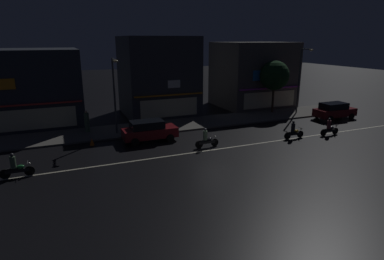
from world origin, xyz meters
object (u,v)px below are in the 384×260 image
Objects in this scene: pedestrian_on_sidewalk at (87,122)px; parked_car_trailing at (149,130)px; streetlamp_mid at (301,75)px; motorcycle_trailing_far at (294,131)px; motorcycle_following at (16,167)px; streetlamp_west at (115,89)px; motorcycle_opposite_lane at (206,139)px; motorcycle_lead at (329,128)px; parked_car_near_kerb at (334,110)px; traffic_cone at (92,142)px.

parked_car_trailing is at bearing 110.43° from pedestrian_on_sidewalk.
motorcycle_trailing_far is at bearing -132.18° from streetlamp_mid.
motorcycle_trailing_far is at bearing 6.20° from motorcycle_following.
streetlamp_west reaches higher than motorcycle_opposite_lane.
motorcycle_lead is 3.45m from motorcycle_trailing_far.
streetlamp_west is 1.47× the size of parked_car_near_kerb.
motorcycle_opposite_lane is (3.53, -3.25, -0.24)m from parked_car_trailing.
streetlamp_mid is 15.58m from motorcycle_opposite_lane.
motorcycle_following is 1.00× the size of motorcycle_trailing_far.
streetlamp_mid is at bearing 29.47° from motorcycle_opposite_lane.
streetlamp_mid is 1.60× the size of parked_car_trailing.
streetlamp_west reaches higher than motorcycle_following.
streetlamp_west is at bearing 40.89° from traffic_cone.
motorcycle_following is at bearing 33.65° from pedestrian_on_sidewalk.
parked_car_near_kerb reaches higher than traffic_cone.
motorcycle_trailing_far is at bearing 25.22° from parked_car_near_kerb.
motorcycle_trailing_far is at bearing -0.32° from motorcycle_opposite_lane.
parked_car_near_kerb reaches higher than motorcycle_lead.
pedestrian_on_sidewalk is at bearing -30.37° from motorcycle_trailing_far.
parked_car_trailing is at bearing -24.41° from motorcycle_lead.
motorcycle_opposite_lane is (5.61, -5.85, -3.28)m from streetlamp_west.
parked_car_near_kerb is at bearing 179.87° from parked_car_trailing.
traffic_cone is (-21.75, -2.34, -3.94)m from streetlamp_mid.
motorcycle_lead is 11.03m from motorcycle_opposite_lane.
parked_car_near_kerb is 16.26m from motorcycle_opposite_lane.
motorcycle_lead and motorcycle_opposite_lane have the same top height.
streetlamp_west is 19.46m from streetlamp_mid.
motorcycle_lead is at bearing 41.18° from parked_car_near_kerb.
pedestrian_on_sidewalk reaches higher than motorcycle_lead.
traffic_cone is at bearing 63.96° from pedestrian_on_sidewalk.
motorcycle_following is 6.59m from traffic_cone.
motorcycle_opposite_lane and motorcycle_trailing_far have the same top height.
pedestrian_on_sidewalk reaches higher than motorcycle_trailing_far.
parked_car_trailing is 2.26× the size of motorcycle_following.
parked_car_trailing is (4.36, -4.20, -0.13)m from pedestrian_on_sidewalk.
parked_car_trailing is at bearing -0.13° from parked_car_near_kerb.
parked_car_trailing is 2.26× the size of motorcycle_lead.
streetlamp_west is 15.08m from motorcycle_trailing_far.
traffic_cone is at bearing -1.55° from parked_car_near_kerb.
parked_car_near_kerb reaches higher than motorcycle_trailing_far.
motorcycle_opposite_lane is at bearing -46.16° from streetlamp_west.
pedestrian_on_sidewalk is at bearing 144.85° from streetlamp_west.
parked_car_near_kerb is at bearing -6.98° from streetlamp_west.
pedestrian_on_sidewalk is 20.73m from motorcycle_lead.
motorcycle_lead is at bearing 5.28° from motorcycle_following.
motorcycle_opposite_lane is 1.00× the size of motorcycle_trailing_far.
pedestrian_on_sidewalk is at bearing 141.99° from motorcycle_opposite_lane.
pedestrian_on_sidewalk is 0.99× the size of motorcycle_opposite_lane.
streetlamp_mid is 3.66× the size of pedestrian_on_sidewalk.
motorcycle_lead is at bearing -111.34° from streetlamp_mid.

